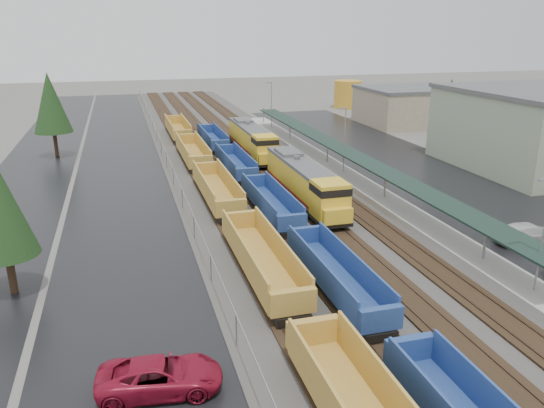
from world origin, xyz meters
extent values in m
cube|color=#302D2B|center=(0.00, 60.00, 0.04)|extent=(20.00, 160.00, 0.08)
cube|color=black|center=(-6.00, 60.00, 0.15)|extent=(2.60, 160.00, 0.15)
cube|color=#473326|center=(-6.72, 60.00, 0.27)|extent=(0.08, 160.00, 0.07)
cube|color=#473326|center=(-5.28, 60.00, 0.27)|extent=(0.08, 160.00, 0.07)
cube|color=black|center=(-2.00, 60.00, 0.15)|extent=(2.60, 160.00, 0.15)
cube|color=#473326|center=(-2.72, 60.00, 0.27)|extent=(0.08, 160.00, 0.07)
cube|color=#473326|center=(-1.28, 60.00, 0.27)|extent=(0.08, 160.00, 0.07)
cube|color=black|center=(2.00, 60.00, 0.15)|extent=(2.60, 160.00, 0.15)
cube|color=#473326|center=(1.28, 60.00, 0.27)|extent=(0.08, 160.00, 0.07)
cube|color=#473326|center=(2.72, 60.00, 0.27)|extent=(0.08, 160.00, 0.07)
cube|color=black|center=(6.00, 60.00, 0.15)|extent=(2.60, 160.00, 0.15)
cube|color=#473326|center=(5.28, 60.00, 0.27)|extent=(0.08, 160.00, 0.07)
cube|color=#473326|center=(6.72, 60.00, 0.27)|extent=(0.08, 160.00, 0.07)
cube|color=black|center=(-15.00, 60.00, 0.01)|extent=(10.00, 160.00, 0.02)
cube|color=black|center=(-25.00, 60.00, 0.01)|extent=(9.00, 160.00, 0.02)
cube|color=black|center=(19.00, 50.00, 0.01)|extent=(16.00, 100.00, 0.02)
cube|color=#9E9B93|center=(9.50, 50.00, 0.35)|extent=(3.00, 80.00, 0.70)
cylinder|color=gray|center=(9.50, 25.00, 1.90)|extent=(0.16, 0.16, 2.40)
cylinder|color=gray|center=(9.50, 40.00, 1.90)|extent=(0.16, 0.16, 2.40)
cylinder|color=gray|center=(9.50, 55.00, 1.90)|extent=(0.16, 0.16, 2.40)
cylinder|color=gray|center=(9.50, 70.00, 1.90)|extent=(0.16, 0.16, 2.40)
cylinder|color=gray|center=(9.50, 85.00, 1.90)|extent=(0.16, 0.16, 2.40)
cube|color=black|center=(9.50, 50.00, 3.20)|extent=(2.60, 65.00, 0.15)
cylinder|color=gray|center=(9.50, 20.00, 4.00)|extent=(0.12, 0.12, 8.00)
cylinder|color=gray|center=(9.50, 50.00, 4.00)|extent=(0.12, 0.12, 8.00)
cube|color=gray|center=(9.00, 50.00, 7.90)|extent=(1.00, 0.15, 0.12)
cylinder|color=gray|center=(9.50, 80.00, 4.00)|extent=(0.12, 0.12, 8.00)
cube|color=gray|center=(9.00, 80.00, 7.90)|extent=(1.00, 0.15, 0.12)
cylinder|color=gray|center=(-9.50, 20.00, 1.00)|extent=(0.08, 0.08, 2.00)
cylinder|color=gray|center=(-9.50, 28.00, 1.00)|extent=(0.08, 0.08, 2.00)
cylinder|color=gray|center=(-9.50, 36.00, 1.00)|extent=(0.08, 0.08, 2.00)
cylinder|color=gray|center=(-9.50, 44.00, 1.00)|extent=(0.08, 0.08, 2.00)
cylinder|color=gray|center=(-9.50, 52.00, 1.00)|extent=(0.08, 0.08, 2.00)
cylinder|color=gray|center=(-9.50, 60.00, 1.00)|extent=(0.08, 0.08, 2.00)
cylinder|color=gray|center=(-9.50, 68.00, 1.00)|extent=(0.08, 0.08, 2.00)
cylinder|color=gray|center=(-9.50, 76.00, 1.00)|extent=(0.08, 0.08, 2.00)
cylinder|color=gray|center=(-9.50, 84.00, 1.00)|extent=(0.08, 0.08, 2.00)
cylinder|color=gray|center=(-9.50, 92.00, 1.00)|extent=(0.08, 0.08, 2.00)
cylinder|color=gray|center=(-9.50, 100.00, 1.00)|extent=(0.08, 0.08, 2.00)
cylinder|color=gray|center=(-9.50, 108.00, 1.00)|extent=(0.08, 0.08, 2.00)
cylinder|color=gray|center=(-9.50, 116.00, 1.00)|extent=(0.08, 0.08, 2.00)
cylinder|color=gray|center=(-9.50, 124.00, 1.00)|extent=(0.08, 0.08, 2.00)
cylinder|color=gray|center=(-9.50, 132.00, 1.00)|extent=(0.08, 0.08, 2.00)
cube|color=gray|center=(-9.50, 60.00, 2.00)|extent=(0.05, 160.00, 0.05)
cube|color=gray|center=(36.00, 80.00, 3.00)|extent=(18.00, 14.00, 6.00)
cube|color=#59595B|center=(36.00, 80.00, 6.25)|extent=(18.36, 14.28, 0.50)
ellipsoid|color=#4C5744|center=(-30.00, 200.00, 0.00)|extent=(154.00, 110.00, 19.80)
ellipsoid|color=#4C5744|center=(40.00, 210.00, 0.00)|extent=(196.00, 140.00, 25.20)
ellipsoid|color=#4C5744|center=(110.00, 220.00, 0.00)|extent=(168.00, 120.00, 21.60)
cylinder|color=#332316|center=(-22.00, 30.00, 1.35)|extent=(0.50, 0.50, 2.70)
cone|color=black|center=(-22.00, 30.00, 5.85)|extent=(3.96, 3.96, 6.30)
cylinder|color=#332316|center=(-23.00, 70.00, 1.65)|extent=(0.50, 0.50, 3.30)
cone|color=black|center=(-23.00, 70.00, 7.15)|extent=(4.84, 4.84, 7.70)
cylinder|color=#332316|center=(28.00, 58.00, 1.50)|extent=(0.50, 0.50, 3.00)
cone|color=black|center=(28.00, 58.00, 6.50)|extent=(4.40, 4.40, 7.00)
cube|color=black|center=(2.00, 42.60, 0.80)|extent=(2.71, 18.08, 0.36)
cube|color=gold|center=(2.00, 43.50, 2.33)|extent=(2.53, 14.46, 2.71)
cube|color=gold|center=(2.00, 35.55, 2.51)|extent=(2.71, 2.89, 3.07)
cube|color=black|center=(2.00, 35.55, 3.42)|extent=(2.76, 2.94, 0.63)
cube|color=gold|center=(2.00, 33.92, 1.61)|extent=(2.53, 0.90, 1.27)
cube|color=#59595B|center=(2.00, 43.50, 3.78)|extent=(2.58, 14.46, 0.32)
cube|color=maroon|center=(0.72, 43.50, 1.25)|extent=(0.04, 14.46, 0.32)
cube|color=maroon|center=(3.28, 43.50, 1.25)|extent=(0.04, 14.46, 0.32)
cube|color=black|center=(2.00, 42.60, 0.44)|extent=(1.99, 5.42, 0.54)
cube|color=black|center=(2.00, 36.27, 0.53)|extent=(2.17, 3.62, 0.45)
cube|color=black|center=(2.00, 48.92, 0.53)|extent=(2.17, 3.62, 0.45)
cylinder|color=#59595B|center=(2.00, 44.40, 4.05)|extent=(0.63, 0.63, 0.45)
cube|color=#59595B|center=(2.00, 47.12, 4.01)|extent=(2.17, 3.62, 0.45)
cube|color=black|center=(2.00, 63.60, 0.80)|extent=(2.71, 18.08, 0.36)
cube|color=gold|center=(2.00, 64.50, 2.33)|extent=(2.53, 14.46, 2.71)
cube|color=gold|center=(2.00, 56.55, 2.51)|extent=(2.71, 2.89, 3.07)
cube|color=black|center=(2.00, 56.55, 3.42)|extent=(2.76, 2.94, 0.63)
cube|color=gold|center=(2.00, 54.92, 1.61)|extent=(2.53, 0.90, 1.27)
cube|color=#59595B|center=(2.00, 64.50, 3.78)|extent=(2.58, 14.46, 0.32)
cube|color=maroon|center=(0.72, 64.50, 1.25)|extent=(0.04, 14.46, 0.32)
cube|color=maroon|center=(3.28, 64.50, 1.25)|extent=(0.04, 14.46, 0.32)
cube|color=black|center=(2.00, 63.60, 0.44)|extent=(1.99, 5.42, 0.54)
cube|color=black|center=(2.00, 57.27, 0.53)|extent=(2.17, 3.62, 0.45)
cube|color=black|center=(2.00, 69.92, 0.53)|extent=(2.17, 3.62, 0.45)
cylinder|color=#59595B|center=(2.00, 65.40, 4.05)|extent=(0.63, 0.63, 0.45)
cube|color=#59595B|center=(2.00, 68.12, 4.01)|extent=(2.17, 3.62, 0.45)
cube|color=gold|center=(-6.00, 17.85, 1.62)|extent=(2.74, 0.53, 1.47)
cube|color=black|center=(-6.00, 17.12, 0.56)|extent=(2.10, 2.31, 0.53)
cube|color=gold|center=(-6.00, 28.02, 0.88)|extent=(2.74, 13.40, 0.26)
cube|color=gold|center=(-7.32, 28.02, 1.83)|extent=(0.16, 13.40, 1.89)
cube|color=gold|center=(-4.68, 28.02, 1.83)|extent=(0.16, 13.40, 1.89)
cube|color=gold|center=(-6.00, 21.11, 1.62)|extent=(2.74, 0.53, 1.47)
cube|color=gold|center=(-6.00, 34.94, 1.62)|extent=(2.74, 0.53, 1.47)
cube|color=black|center=(-6.00, 21.85, 0.56)|extent=(2.10, 2.31, 0.53)
cube|color=black|center=(-6.00, 34.20, 0.56)|extent=(2.10, 2.31, 0.53)
cube|color=gold|center=(-6.00, 45.11, 0.88)|extent=(2.74, 13.40, 0.26)
cube|color=gold|center=(-7.32, 45.11, 1.83)|extent=(0.16, 13.40, 1.89)
cube|color=gold|center=(-4.68, 45.11, 1.83)|extent=(0.16, 13.40, 1.89)
cube|color=gold|center=(-6.00, 38.20, 1.62)|extent=(2.74, 0.53, 1.47)
cube|color=gold|center=(-6.00, 52.02, 1.62)|extent=(2.74, 0.53, 1.47)
cube|color=black|center=(-6.00, 38.93, 0.56)|extent=(2.10, 2.31, 0.53)
cube|color=black|center=(-6.00, 51.28, 0.56)|extent=(2.10, 2.31, 0.53)
cube|color=gold|center=(-6.00, 62.19, 0.88)|extent=(2.74, 13.40, 0.26)
cube|color=gold|center=(-7.32, 62.19, 1.83)|extent=(0.16, 13.40, 1.89)
cube|color=gold|center=(-4.68, 62.19, 1.83)|extent=(0.16, 13.40, 1.89)
cube|color=gold|center=(-6.00, 55.28, 1.62)|extent=(2.74, 0.53, 1.47)
cube|color=gold|center=(-6.00, 69.10, 1.62)|extent=(2.74, 0.53, 1.47)
cube|color=black|center=(-6.00, 56.02, 0.56)|extent=(2.10, 2.31, 0.53)
cube|color=black|center=(-6.00, 68.37, 0.56)|extent=(2.10, 2.31, 0.53)
cube|color=gold|center=(-6.00, 79.27, 0.88)|extent=(2.74, 13.40, 0.26)
cube|color=gold|center=(-7.32, 79.27, 1.83)|extent=(0.16, 13.40, 1.89)
cube|color=gold|center=(-4.68, 79.27, 1.83)|extent=(0.16, 13.40, 1.89)
cube|color=gold|center=(-6.00, 72.36, 1.62)|extent=(2.74, 0.53, 1.47)
cube|color=gold|center=(-6.00, 86.19, 1.62)|extent=(2.74, 0.53, 1.47)
cube|color=black|center=(-6.00, 73.10, 0.56)|extent=(2.10, 2.31, 0.53)
cube|color=black|center=(-6.00, 85.45, 0.56)|extent=(2.10, 2.31, 0.53)
cube|color=navy|center=(-2.00, 15.29, 1.50)|extent=(2.49, 0.48, 1.34)
cube|color=black|center=(-2.00, 14.62, 0.54)|extent=(1.92, 2.11, 0.48)
cube|color=navy|center=(-2.00, 24.48, 0.83)|extent=(2.49, 12.05, 0.24)
cube|color=navy|center=(-3.20, 24.48, 1.69)|extent=(0.14, 12.05, 1.72)
cube|color=navy|center=(-0.80, 24.48, 1.69)|extent=(0.14, 12.05, 1.72)
cube|color=navy|center=(-2.00, 18.26, 1.50)|extent=(2.49, 0.48, 1.34)
cube|color=navy|center=(-2.00, 30.69, 1.50)|extent=(2.49, 0.48, 1.34)
cube|color=black|center=(-2.00, 18.93, 0.54)|extent=(1.92, 2.11, 0.48)
cube|color=black|center=(-2.00, 30.02, 0.54)|extent=(1.92, 2.11, 0.48)
cube|color=navy|center=(-2.00, 39.88, 0.83)|extent=(2.49, 12.05, 0.24)
cube|color=navy|center=(-3.20, 39.88, 1.69)|extent=(0.14, 12.05, 1.72)
cube|color=navy|center=(-0.80, 39.88, 1.69)|extent=(0.14, 12.05, 1.72)
cube|color=navy|center=(-2.00, 33.66, 1.50)|extent=(2.49, 0.48, 1.34)
cube|color=navy|center=(-2.00, 46.10, 1.50)|extent=(2.49, 0.48, 1.34)
cube|color=black|center=(-2.00, 34.34, 0.54)|extent=(1.92, 2.11, 0.48)
cube|color=black|center=(-2.00, 45.42, 0.54)|extent=(1.92, 2.11, 0.48)
cube|color=navy|center=(-2.00, 55.28, 0.83)|extent=(2.49, 12.05, 0.24)
cube|color=navy|center=(-3.20, 55.28, 1.69)|extent=(0.14, 12.05, 1.72)
cube|color=navy|center=(-0.80, 55.28, 1.69)|extent=(0.14, 12.05, 1.72)
cube|color=navy|center=(-2.00, 49.07, 1.50)|extent=(2.49, 0.48, 1.34)
cube|color=navy|center=(-2.00, 61.50, 1.50)|extent=(2.49, 0.48, 1.34)
cube|color=black|center=(-2.00, 49.74, 0.54)|extent=(1.92, 2.11, 0.48)
cube|color=black|center=(-2.00, 60.83, 0.54)|extent=(1.92, 2.11, 0.48)
cube|color=navy|center=(-2.00, 70.68, 0.83)|extent=(2.49, 12.05, 0.24)
cube|color=navy|center=(-3.20, 70.68, 1.69)|extent=(0.14, 12.05, 1.72)
cube|color=navy|center=(-0.80, 70.68, 1.69)|extent=(0.14, 12.05, 1.72)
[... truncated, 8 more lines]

